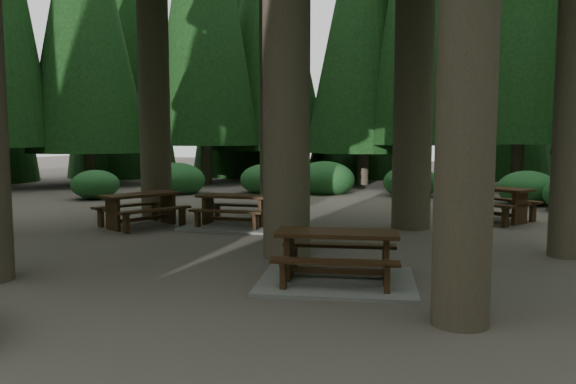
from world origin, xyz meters
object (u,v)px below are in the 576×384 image
(picnic_table_b, at_px, (141,205))
(picnic_table_c, at_px, (235,216))
(picnic_table_d, at_px, (490,198))
(picnic_table_a, at_px, (337,265))

(picnic_table_b, xyz_separation_m, picnic_table_c, (2.09, 0.82, -0.27))
(picnic_table_c, relative_size, picnic_table_d, 0.96)
(picnic_table_c, xyz_separation_m, picnic_table_d, (5.68, 3.19, 0.32))
(picnic_table_a, distance_m, picnic_table_d, 7.56)
(picnic_table_a, bearing_deg, picnic_table_c, 119.40)
(picnic_table_a, relative_size, picnic_table_d, 1.04)
(picnic_table_a, distance_m, picnic_table_b, 6.68)
(picnic_table_b, xyz_separation_m, picnic_table_d, (7.77, 4.01, 0.04))
(picnic_table_b, distance_m, picnic_table_c, 2.26)
(picnic_table_a, bearing_deg, picnic_table_d, 62.19)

